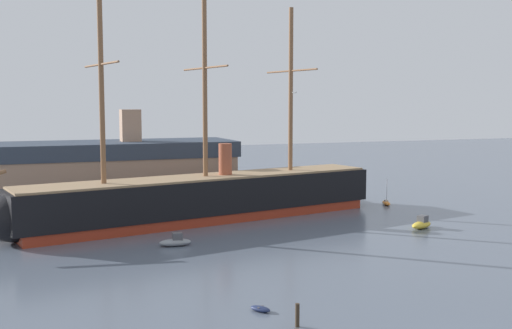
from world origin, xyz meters
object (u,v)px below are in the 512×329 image
motorboat_alongside_bow (176,241)px  sailboat_far_right (386,203)px  tall_ship (206,197)px  dockside_warehouse_left (65,175)px  motorboat_alongside_stern (422,224)px  dinghy_foreground_left (260,309)px  mooring_piling_left_pair (297,315)px  seagull_in_flight (294,93)px  dinghy_far_left (19,226)px

motorboat_alongside_bow → sailboat_far_right: sailboat_far_right is taller
tall_ship → sailboat_far_right: (31.90, 2.40, -3.06)m
dockside_warehouse_left → motorboat_alongside_stern: bearing=-39.2°
dinghy_foreground_left → mooring_piling_left_pair: 4.47m
tall_ship → mooring_piling_left_pair: size_ratio=35.64×
tall_ship → dockside_warehouse_left: size_ratio=1.07×
tall_ship → motorboat_alongside_bow: size_ratio=16.56×
tall_ship → seagull_in_flight: tall_ship is taller
dinghy_far_left → seagull_in_flight: size_ratio=1.72×
motorboat_alongside_stern → sailboat_far_right: 18.97m
tall_ship → sailboat_far_right: size_ratio=14.85×
dinghy_far_left → mooring_piling_left_pair: bearing=-67.2°
motorboat_alongside_stern → mooring_piling_left_pair: (-31.13, -27.33, 0.30)m
motorboat_alongside_bow → mooring_piling_left_pair: size_ratio=2.15×
motorboat_alongside_stern → dinghy_far_left: bearing=158.5°
dinghy_foreground_left → seagull_in_flight: bearing=54.6°
motorboat_alongside_stern → mooring_piling_left_pair: size_ratio=2.44×
tall_ship → motorboat_alongside_bow: (-7.76, -13.82, -2.87)m
dinghy_far_left → sailboat_far_right: 57.19m
dinghy_foreground_left → dockside_warehouse_left: bearing=100.9°
dinghy_foreground_left → motorboat_alongside_stern: 39.90m
tall_ship → motorboat_alongside_stern: size_ratio=14.59×
motorboat_alongside_stern → dockside_warehouse_left: size_ratio=0.07×
motorboat_alongside_bow → dockside_warehouse_left: dockside_warehouse_left is taller
tall_ship → dinghy_foreground_left: 39.42m
tall_ship → seagull_in_flight: bearing=-86.9°
motorboat_alongside_bow → dinghy_far_left: bearing=133.6°
dockside_warehouse_left → sailboat_far_right: bearing=-19.6°
motorboat_alongside_bow → sailboat_far_right: bearing=22.2°
motorboat_alongside_stern → dockside_warehouse_left: dockside_warehouse_left is taller
motorboat_alongside_bow → mooring_piling_left_pair: 29.20m
dinghy_foreground_left → mooring_piling_left_pair: (1.37, -4.20, 0.69)m
tall_ship → motorboat_alongside_stern: tall_ship is taller
seagull_in_flight → dockside_warehouse_left: bearing=112.3°
tall_ship → dinghy_far_left: size_ratio=29.41×
dinghy_far_left → sailboat_far_right: sailboat_far_right is taller
dinghy_far_left → dinghy_foreground_left: bearing=-66.8°
dockside_warehouse_left → seagull_in_flight: 52.87m
mooring_piling_left_pair → seagull_in_flight: (6.76, 15.65, 17.05)m
sailboat_far_right → mooring_piling_left_pair: 58.62m
sailboat_far_right → seagull_in_flight: 45.99m
tall_ship → dinghy_far_left: (-25.24, 4.55, -3.18)m
motorboat_alongside_stern → mooring_piling_left_pair: mooring_piling_left_pair is taller
dinghy_far_left → sailboat_far_right: size_ratio=0.50×
motorboat_alongside_stern → dinghy_far_left: size_ratio=2.02×
motorboat_alongside_stern → dinghy_far_left: 54.91m
tall_ship → dockside_warehouse_left: tall_ship is taller
tall_ship → motorboat_alongside_bow: bearing=-119.3°
dinghy_far_left → dockside_warehouse_left: dockside_warehouse_left is taller
dockside_warehouse_left → dinghy_foreground_left: bearing=-79.1°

